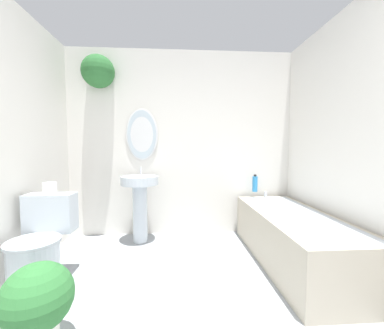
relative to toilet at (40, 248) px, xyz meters
The scene contains 8 objects.
wall_back 1.85m from the toilet, 47.89° to the left, with size 3.02×0.39×2.40m.
wall_right 2.82m from the toilet, ahead, with size 0.06×2.98×2.40m.
toilet is the anchor object (origin of this frame).
pedestal_sink 1.14m from the toilet, 52.85° to the left, with size 0.44×0.44×0.90m.
bathtub 2.29m from the toilet, ahead, with size 0.68×1.68×0.57m.
shampoo_bottle 2.40m from the toilet, 25.72° to the left, with size 0.07×0.07×0.22m.
potted_plant 0.71m from the toilet, 61.77° to the right, with size 0.38×0.38×0.49m.
toilet_paper_roll 0.50m from the toilet, 90.00° to the left, with size 0.11×0.11×0.10m.
Camera 1 is at (-0.07, -0.24, 1.14)m, focal length 22.00 mm.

